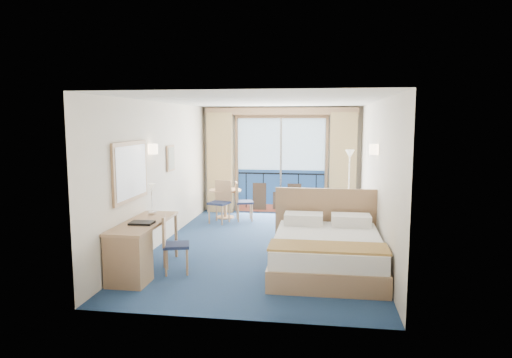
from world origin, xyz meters
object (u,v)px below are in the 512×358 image
Objects in this scene: desk at (132,252)px; table_chair_a at (241,199)px; floor_lamp at (350,167)px; armchair at (350,215)px; bed at (327,250)px; round_table at (225,196)px; nightstand at (361,234)px; table_chair_b at (221,199)px; desk_chair at (171,241)px.

desk is 1.84× the size of table_chair_a.
armchair is at bearing -91.47° from floor_lamp.
desk is at bearing -162.36° from bed.
armchair is 0.40× the size of desk.
round_table is at bearing -178.25° from floor_lamp.
nightstand is 3.80m from round_table.
table_chair_b is at bearing 83.87° from desk.
table_chair_b is at bearing -16.06° from desk_chair.
nightstand is at bearing 51.34° from armchair.
desk is (-3.37, -4.59, -0.83)m from floor_lamp.
desk is 4.34m from table_chair_a.
floor_lamp reaches higher than nightstand.
nightstand is 0.60× the size of desk_chair.
bed is 1.47m from nightstand.
nightstand is 1.50m from armchair.
table_chair_a is at bearing 45.18° from table_chair_b.
nightstand is at bearing 32.75° from desk.
nightstand is 3.54m from table_chair_b.
round_table is (-2.41, 3.60, 0.20)m from bed.
floor_lamp is at bearing 1.75° from round_table.
bed is 4.34m from round_table.
table_chair_a is at bearing -22.52° from desk_chair.
nightstand is at bearing -36.72° from round_table.
table_chair_a reaches higher than desk_chair.
table_chair_a is at bearing -55.18° from armchair.
armchair is (0.51, 2.82, -0.01)m from bed.
desk_chair is 1.18× the size of round_table.
desk_chair reaches higher than nightstand.
bed is 3.95m from table_chair_b.
bed is 2.25× the size of table_chair_b.
bed reaches higher than desk_chair.
bed is 3.84m from floor_lamp.
floor_lamp is (-0.10, 2.36, 0.99)m from nightstand.
nightstand is (0.63, 1.33, -0.05)m from bed.
floor_lamp is (0.02, 0.86, 0.96)m from armchair.
floor_lamp reaches higher than table_chair_b.
desk_chair is (-2.90, -3.29, 0.20)m from armchair.
desk_chair is at bearing -72.72° from table_chair_b.
nightstand is 3.31m from table_chair_a.
floor_lamp is at bearing -134.70° from armchair.
round_table reaches higher than armchair.
desk_chair is at bearing 43.79° from desk.
table_chair_a is (-2.51, -0.34, -0.75)m from floor_lamp.
desk_chair is (0.45, 0.43, 0.08)m from desk.
desk is 4.05m from table_chair_b.
floor_lamp is 1.84× the size of desk_chair.
table_chair_b is at bearing -49.00° from armchair.
table_chair_b is (-3.04, 1.79, 0.27)m from nightstand.
armchair is at bearing 79.73° from bed.
table_chair_b is (0.43, 4.02, 0.11)m from desk.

